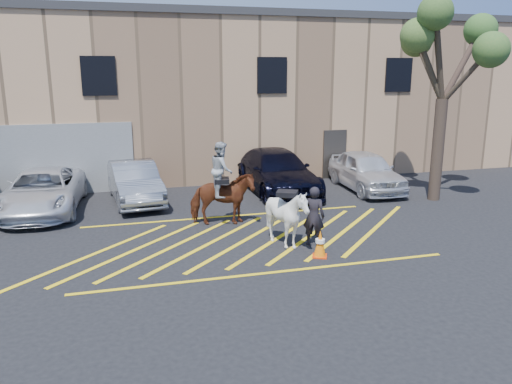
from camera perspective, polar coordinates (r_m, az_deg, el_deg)
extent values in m
plane|color=black|center=(14.90, -1.48, -5.15)|extent=(90.00, 90.00, 0.00)
imported|color=silver|center=(18.82, -23.21, 0.08)|extent=(2.71, 5.40, 1.47)
imported|color=gray|center=(19.16, -13.71, 1.10)|extent=(2.09, 4.71, 1.50)
imported|color=black|center=(20.15, 2.38, 2.34)|extent=(2.46, 5.80, 1.67)
imported|color=silver|center=(21.03, 12.44, 2.40)|extent=(2.09, 4.74, 1.59)
imported|color=black|center=(14.08, 6.62, -2.75)|extent=(0.74, 0.68, 1.70)
cube|color=tan|center=(25.94, -8.00, 10.74)|extent=(32.00, 10.00, 7.00)
cube|color=#2D2D30|center=(26.01, -8.29, 18.79)|extent=(32.20, 10.20, 0.30)
cube|color=black|center=(20.66, -17.54, 12.54)|extent=(1.30, 0.08, 1.50)
cube|color=black|center=(21.60, 1.84, 13.18)|extent=(1.30, 0.08, 1.50)
cube|color=black|center=(24.06, 15.98, 12.74)|extent=(1.30, 0.08, 1.50)
cube|color=#38332D|center=(22.97, 8.96, 4.29)|extent=(1.10, 0.08, 2.20)
cube|color=yellow|center=(14.26, -17.91, -6.71)|extent=(4.20, 4.20, 0.01)
cube|color=yellow|center=(14.24, -13.67, -6.45)|extent=(4.20, 4.20, 0.01)
cube|color=yellow|center=(14.29, -9.44, -6.16)|extent=(4.20, 4.20, 0.01)
cube|color=yellow|center=(14.42, -5.27, -5.84)|extent=(4.20, 4.20, 0.01)
cube|color=yellow|center=(14.63, -1.20, -5.49)|extent=(4.20, 4.20, 0.01)
cube|color=yellow|center=(14.90, 2.73, -5.14)|extent=(4.20, 4.20, 0.01)
cube|color=yellow|center=(15.24, 6.50, -4.77)|extent=(4.20, 4.20, 0.01)
cube|color=yellow|center=(15.65, 10.09, -4.40)|extent=(4.20, 4.20, 0.01)
cube|color=yellow|center=(16.11, 13.48, -4.04)|extent=(4.20, 4.20, 0.01)
cube|color=yellow|center=(16.94, -3.27, -2.78)|extent=(9.50, 0.12, 0.01)
cube|color=yellow|center=(12.38, 1.66, -9.20)|extent=(9.50, 0.12, 0.01)
imported|color=brown|center=(15.84, -3.90, -0.78)|extent=(2.16, 1.25, 1.71)
imported|color=#9CA0A6|center=(15.63, -3.95, 2.59)|extent=(0.79, 0.95, 1.74)
cube|color=black|center=(15.70, -3.93, 1.33)|extent=(0.55, 0.63, 0.14)
imported|color=silver|center=(13.88, 3.54, -2.88)|extent=(1.94, 2.02, 1.72)
cube|color=black|center=(13.70, 3.58, -0.18)|extent=(0.71, 0.66, 0.14)
cube|color=#E93709|center=(13.49, 7.28, -7.27)|extent=(0.50, 0.50, 0.03)
cone|color=orange|center=(13.37, 7.33, -5.81)|extent=(0.32, 0.32, 0.70)
cylinder|color=white|center=(13.35, 7.34, -5.56)|extent=(0.25, 0.25, 0.10)
cylinder|color=#403027|center=(19.93, 20.05, 4.50)|extent=(0.44, 0.44, 3.80)
cylinder|color=#4B372D|center=(20.28, 22.41, 13.19)|extent=(1.76, 0.51, 2.68)
cylinder|color=#4C3F2E|center=(20.37, 19.15, 12.98)|extent=(0.33, 1.88, 2.34)
cylinder|color=#45392A|center=(19.36, 19.27, 13.10)|extent=(1.40, 0.20, 2.39)
cylinder|color=#4D3F2F|center=(19.33, 22.82, 12.04)|extent=(0.78, 1.62, 1.96)
cylinder|color=#45392A|center=(19.22, 20.17, 14.09)|extent=(1.16, 0.77, 3.11)
sphere|color=#40642B|center=(20.92, 24.28, 16.51)|extent=(1.20, 1.20, 1.20)
sphere|color=#577130|center=(21.08, 17.87, 16.09)|extent=(1.20, 1.20, 1.20)
sphere|color=#567331|center=(19.06, 17.97, 16.66)|extent=(1.20, 1.20, 1.20)
sphere|color=#4D652B|center=(18.98, 25.29, 14.49)|extent=(1.20, 1.20, 1.20)
sphere|color=#47682C|center=(18.81, 19.83, 18.74)|extent=(1.20, 1.20, 1.20)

